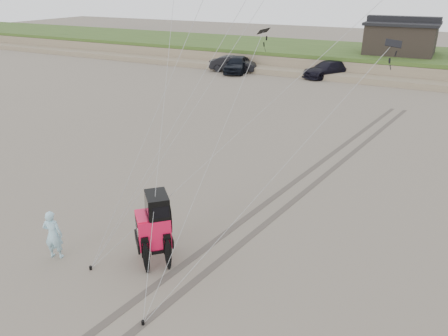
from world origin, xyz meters
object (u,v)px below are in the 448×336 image
Objects in this scene: truck_a at (237,64)px; jeep at (154,235)px; cabin at (401,37)px; truck_c at (327,69)px; truck_b at (233,64)px; man at (53,235)px.

truck_a is 0.96× the size of jeep.
cabin is 1.29× the size of truck_c.
truck_a is 0.55m from truck_b.
truck_c is at bearing -111.54° from man.
man reaches higher than truck_a.
truck_b is 8.88m from truck_c.
truck_c is 3.09× the size of man.
truck_a is 31.09m from man.
truck_a is at bearing -96.13° from man.
man is (8.84, -30.17, 0.08)m from truck_b.
truck_b is at bearing -95.35° from man.
truck_a is 30.78m from jeep.
truck_b is 0.89× the size of truck_c.
truck_c is (8.76, 1.44, -0.00)m from truck_b.
man is at bearing -87.76° from truck_a.
cabin is at bearing -74.90° from truck_b.
cabin is 8.08m from truck_c.
jeep reaches higher than truck_a.
truck_a reaches higher than truck_c.
man is (0.08, -31.61, 0.08)m from truck_c.
truck_a is (-13.43, -7.34, -2.45)m from cabin.
truck_a is 2.86× the size of man.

